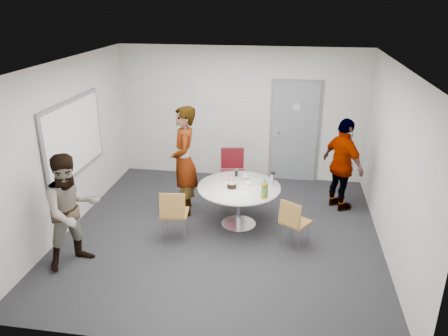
% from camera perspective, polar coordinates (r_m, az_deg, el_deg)
% --- Properties ---
extents(floor, '(5.00, 5.00, 0.00)m').
position_cam_1_polar(floor, '(7.17, -0.33, -8.54)').
color(floor, black).
rests_on(floor, ground).
extents(ceiling, '(5.00, 5.00, 0.00)m').
position_cam_1_polar(ceiling, '(6.26, -0.39, 13.35)').
color(ceiling, silver).
rests_on(ceiling, wall_back).
extents(wall_back, '(5.00, 0.00, 5.00)m').
position_cam_1_polar(wall_back, '(8.96, 2.27, 7.07)').
color(wall_back, silver).
rests_on(wall_back, floor).
extents(wall_left, '(0.00, 5.00, 5.00)m').
position_cam_1_polar(wall_left, '(7.40, -19.84, 2.60)').
color(wall_left, silver).
rests_on(wall_left, floor).
extents(wall_right, '(0.00, 5.00, 5.00)m').
position_cam_1_polar(wall_right, '(6.68, 21.31, 0.39)').
color(wall_right, silver).
rests_on(wall_right, floor).
extents(wall_front, '(5.00, 0.00, 5.00)m').
position_cam_1_polar(wall_front, '(4.38, -5.78, -9.48)').
color(wall_front, silver).
rests_on(wall_front, floor).
extents(door, '(1.02, 0.17, 2.12)m').
position_cam_1_polar(door, '(8.97, 9.24, 4.67)').
color(door, gray).
rests_on(door, wall_back).
extents(whiteboard, '(0.04, 1.90, 1.25)m').
position_cam_1_polar(whiteboard, '(7.52, -18.97, 3.81)').
color(whiteboard, slate).
rests_on(whiteboard, wall_left).
extents(table, '(1.35, 1.35, 1.01)m').
position_cam_1_polar(table, '(7.14, 2.17, -3.16)').
color(table, white).
rests_on(table, floor).
extents(chair_near_left, '(0.45, 0.49, 0.86)m').
position_cam_1_polar(chair_near_left, '(6.77, -6.59, -5.59)').
color(chair_near_left, brown).
rests_on(chair_near_left, floor).
extents(chair_near_right, '(0.53, 0.54, 0.79)m').
position_cam_1_polar(chair_near_right, '(6.66, 9.01, -6.67)').
color(chair_near_right, brown).
rests_on(chair_near_right, floor).
extents(chair_far, '(0.53, 0.56, 0.95)m').
position_cam_1_polar(chair_far, '(8.19, 1.12, 0.02)').
color(chair_far, maroon).
rests_on(chair_far, floor).
extents(person_main, '(0.63, 0.79, 1.91)m').
position_cam_1_polar(person_main, '(7.50, -5.23, 0.90)').
color(person_main, '#A5C6EA').
rests_on(person_main, floor).
extents(person_left, '(1.00, 1.02, 1.66)m').
position_cam_1_polar(person_left, '(6.41, -19.25, -5.30)').
color(person_left, white).
rests_on(person_left, floor).
extents(person_right, '(0.90, 1.04, 1.67)m').
position_cam_1_polar(person_right, '(7.92, 15.24, 0.39)').
color(person_right, black).
rests_on(person_right, floor).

